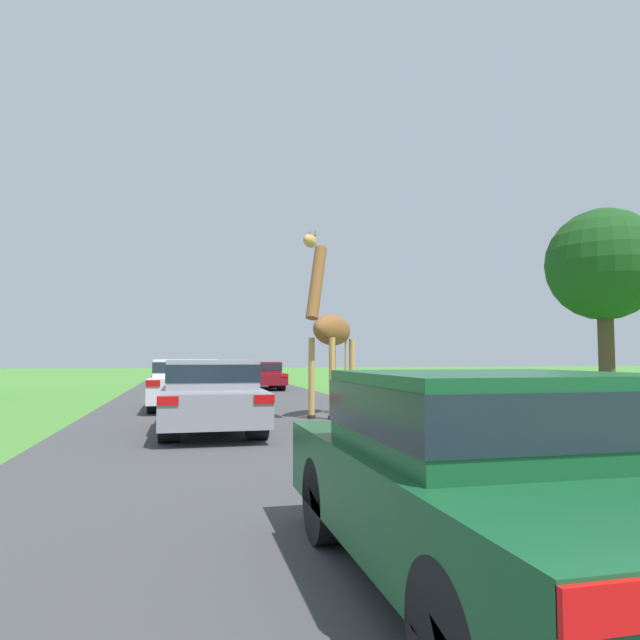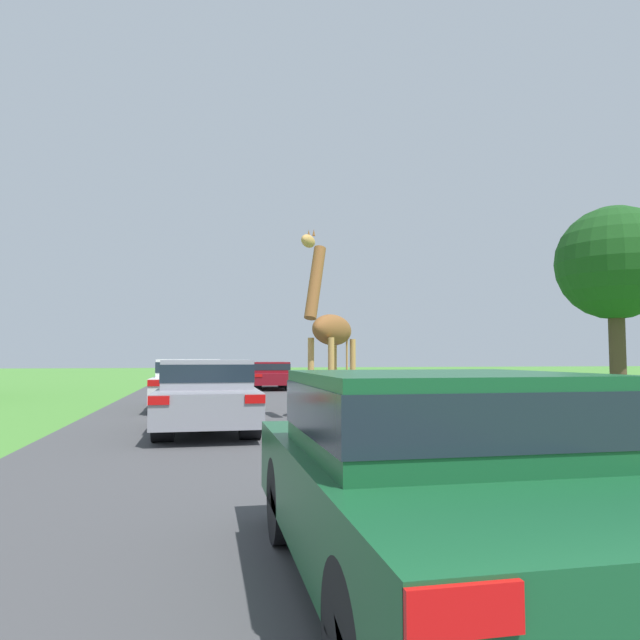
# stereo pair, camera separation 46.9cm
# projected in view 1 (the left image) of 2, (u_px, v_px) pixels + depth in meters

# --- Properties ---
(road) EXTENTS (7.96, 120.00, 0.00)m
(road) POSITION_uv_depth(u_px,v_px,m) (216.00, 386.00, 29.16)
(road) COLOR #424244
(road) RESTS_ON ground
(giraffe_near_road) EXTENTS (1.96, 2.51, 4.47)m
(giraffe_near_road) POSITION_uv_depth(u_px,v_px,m) (330.00, 329.00, 14.25)
(giraffe_near_road) COLOR tan
(giraffe_near_road) RESTS_ON ground
(car_lead_maroon) EXTENTS (1.91, 3.93, 1.38)m
(car_lead_maroon) POSITION_uv_depth(u_px,v_px,m) (495.00, 473.00, 3.65)
(car_lead_maroon) COLOR #144C28
(car_lead_maroon) RESTS_ON ground
(car_queue_right) EXTENTS (1.93, 4.18, 1.41)m
(car_queue_right) POSITION_uv_depth(u_px,v_px,m) (186.00, 382.00, 16.40)
(car_queue_right) COLOR silver
(car_queue_right) RESTS_ON ground
(car_queue_left) EXTENTS (1.89, 4.25, 1.43)m
(car_queue_left) POSITION_uv_depth(u_px,v_px,m) (211.00, 393.00, 11.32)
(car_queue_left) COLOR gray
(car_queue_left) RESTS_ON ground
(car_far_ahead) EXTENTS (1.79, 4.20, 1.25)m
(car_far_ahead) POSITION_uv_depth(u_px,v_px,m) (261.00, 374.00, 26.34)
(car_far_ahead) COLOR maroon
(car_far_ahead) RESTS_ON ground
(tree_left_edge) EXTENTS (4.28, 4.28, 7.17)m
(tree_left_edge) POSITION_uv_depth(u_px,v_px,m) (604.00, 266.00, 21.82)
(tree_left_edge) COLOR #4C3828
(tree_left_edge) RESTS_ON ground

